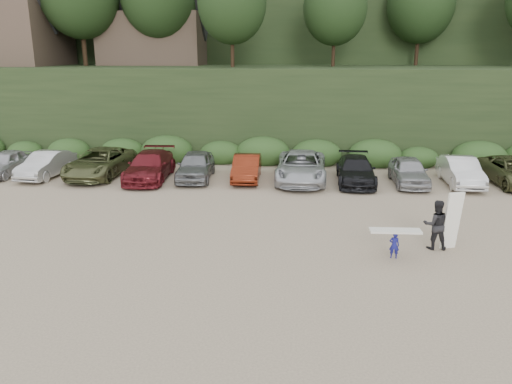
# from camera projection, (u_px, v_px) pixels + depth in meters

# --- Properties ---
(ground) EXTENTS (120.00, 120.00, 0.00)m
(ground) POSITION_uv_depth(u_px,v_px,m) (299.00, 249.00, 18.63)
(ground) COLOR tan
(ground) RESTS_ON ground
(hillside_backdrop) EXTENTS (90.00, 41.50, 28.00)m
(hillside_backdrop) POSITION_uv_depth(u_px,v_px,m) (302.00, 8.00, 49.99)
(hillside_backdrop) COLOR black
(hillside_backdrop) RESTS_ON ground
(parked_cars) EXTENTS (39.14, 6.20, 1.65)m
(parked_cars) POSITION_uv_depth(u_px,v_px,m) (323.00, 168.00, 27.91)
(parked_cars) COLOR #B0B0B5
(parked_cars) RESTS_ON ground
(child_surfer) EXTENTS (1.79, 0.56, 1.07)m
(child_surfer) POSITION_uv_depth(u_px,v_px,m) (395.00, 239.00, 17.59)
(child_surfer) COLOR navy
(child_surfer) RESTS_ON ground
(adult_surfer) EXTENTS (1.37, 0.72, 2.22)m
(adult_surfer) POSITION_uv_depth(u_px,v_px,m) (437.00, 224.00, 18.37)
(adult_surfer) COLOR black
(adult_surfer) RESTS_ON ground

